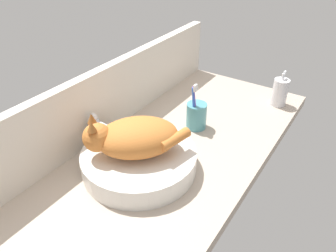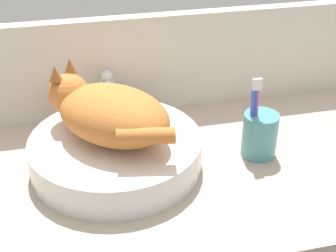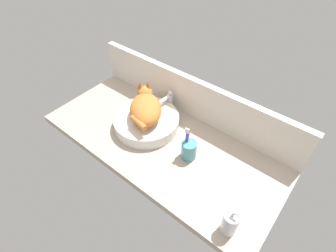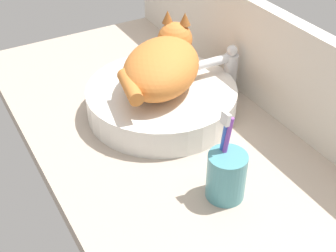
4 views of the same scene
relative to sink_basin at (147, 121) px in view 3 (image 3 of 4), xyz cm
name	(u,v)px [view 3 (image 3 of 4)]	position (x,y,z in cm)	size (l,w,h in cm)	color
ground_plane	(162,143)	(13.53, -3.15, -5.44)	(131.74, 58.47, 4.00)	#B2A08E
backsplash_panel	(193,97)	(13.53, 24.28, 8.89)	(131.74, 3.60, 24.67)	silver
sink_basin	(147,121)	(0.00, 0.00, 0.00)	(36.32, 36.32, 6.88)	silver
cat	(145,107)	(-1.01, 0.92, 9.20)	(29.63, 29.77, 14.00)	#CC7533
faucet	(169,101)	(0.94, 18.35, 3.87)	(3.60, 11.84, 13.60)	silver
soap_dispenser	(230,223)	(65.79, -23.83, 2.46)	(6.34, 6.34, 14.90)	silver
toothbrush_cup	(189,149)	(31.15, -3.06, 1.83)	(7.65, 7.65, 18.65)	teal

